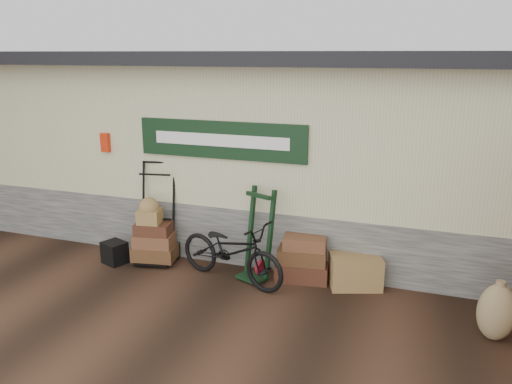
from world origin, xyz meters
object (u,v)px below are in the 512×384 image
(porter_trolley, at_px, (157,212))
(wicker_hamper, at_px, (355,271))
(bicycle, at_px, (231,247))
(green_barrow, at_px, (258,235))
(black_trunk, at_px, (115,253))
(suitcase_stack, at_px, (302,257))

(porter_trolley, height_order, wicker_hamper, porter_trolley)
(wicker_hamper, bearing_deg, bicycle, -166.54)
(green_barrow, relative_size, black_trunk, 3.85)
(black_trunk, distance_m, bicycle, 1.99)
(suitcase_stack, relative_size, bicycle, 0.42)
(black_trunk, bearing_deg, wicker_hamper, 6.47)
(porter_trolley, bearing_deg, black_trunk, -157.27)
(green_barrow, distance_m, black_trunk, 2.35)
(wicker_hamper, distance_m, bicycle, 1.78)
(porter_trolley, height_order, suitcase_stack, porter_trolley)
(suitcase_stack, relative_size, black_trunk, 2.18)
(porter_trolley, relative_size, wicker_hamper, 2.27)
(suitcase_stack, height_order, black_trunk, suitcase_stack)
(porter_trolley, relative_size, black_trunk, 4.59)
(bicycle, bearing_deg, green_barrow, -36.96)
(porter_trolley, xyz_separation_m, black_trunk, (-0.57, -0.37, -0.62))
(green_barrow, height_order, wicker_hamper, green_barrow)
(suitcase_stack, bearing_deg, porter_trolley, -178.86)
(suitcase_stack, distance_m, wicker_hamper, 0.77)
(green_barrow, bearing_deg, wicker_hamper, 28.74)
(porter_trolley, relative_size, bicycle, 0.89)
(black_trunk, relative_size, bicycle, 0.19)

